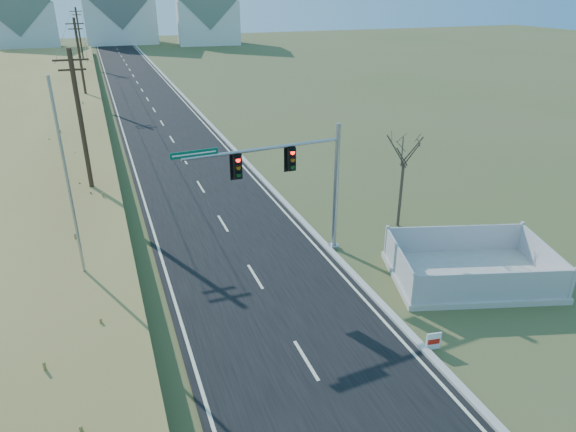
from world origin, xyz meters
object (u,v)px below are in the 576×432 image
object	(u,v)px
traffic_signal_mast	(302,179)
flagpole	(75,219)
open_sign	(433,341)
fence_enclosure	(470,273)
bare_tree	(405,148)

from	to	relation	value
traffic_signal_mast	flagpole	bearing A→B (deg)	177.63
open_sign	flagpole	distance (m)	14.32
fence_enclosure	flagpole	size ratio (longest dim) A/B	0.87
flagpole	bare_tree	world-z (taller)	flagpole
fence_enclosure	flagpole	bearing A→B (deg)	-178.58
traffic_signal_mast	bare_tree	distance (m)	6.36
traffic_signal_mast	bare_tree	bearing A→B (deg)	7.42
traffic_signal_mast	open_sign	distance (m)	9.16
fence_enclosure	open_sign	distance (m)	5.71
open_sign	bare_tree	distance (m)	11.22
flagpole	bare_tree	size ratio (longest dim) A/B	1.69
open_sign	flagpole	size ratio (longest dim) A/B	0.08
flagpole	bare_tree	distance (m)	16.00
traffic_signal_mast	bare_tree	world-z (taller)	traffic_signal_mast
traffic_signal_mast	flagpole	size ratio (longest dim) A/B	0.87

